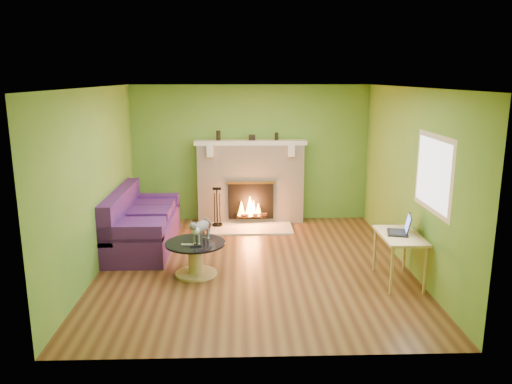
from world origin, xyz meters
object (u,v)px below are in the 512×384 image
(coffee_table, at_px, (196,256))
(desk, at_px, (400,240))
(sofa, at_px, (140,225))
(cat, at_px, (201,229))

(coffee_table, distance_m, desk, 2.82)
(sofa, distance_m, desk, 4.12)
(desk, height_order, cat, cat)
(sofa, relative_size, coffee_table, 2.50)
(desk, bearing_deg, cat, 171.95)
(desk, bearing_deg, sofa, 157.66)
(sofa, bearing_deg, cat, -47.03)
(coffee_table, distance_m, cat, 0.39)
(coffee_table, xyz_separation_m, cat, (0.08, 0.05, 0.38))
(sofa, bearing_deg, desk, -22.34)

